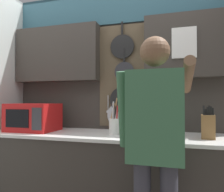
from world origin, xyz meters
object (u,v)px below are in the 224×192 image
object	(u,v)px
microwave	(33,117)
knife_block	(208,126)
person	(155,135)
utensil_crock	(115,125)

from	to	relation	value
microwave	knife_block	world-z (taller)	microwave
microwave	person	bearing A→B (deg)	-20.79
microwave	person	xyz separation A→B (m)	(1.35, -0.51, -0.06)
microwave	utensil_crock	bearing A→B (deg)	0.10
microwave	utensil_crock	xyz separation A→B (m)	(0.92, 0.00, -0.05)
utensil_crock	knife_block	bearing A→B (deg)	-0.07
person	microwave	bearing A→B (deg)	159.21
microwave	person	distance (m)	1.45
microwave	utensil_crock	size ratio (longest dim) A/B	1.40
microwave	knife_block	xyz separation A→B (m)	(1.76, 0.00, -0.04)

